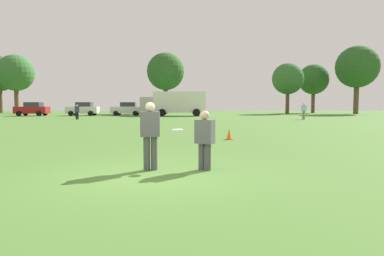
# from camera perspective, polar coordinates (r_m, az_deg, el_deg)

# --- Properties ---
(ground_plane) EXTENTS (144.33, 144.33, 0.00)m
(ground_plane) POSITION_cam_1_polar(r_m,az_deg,el_deg) (7.89, -7.45, -7.84)
(ground_plane) COLOR #47702D
(player_thrower) EXTENTS (0.49, 0.31, 1.66)m
(player_thrower) POSITION_cam_1_polar(r_m,az_deg,el_deg) (8.43, -6.91, -0.65)
(player_thrower) COLOR #4C4C51
(player_thrower) RESTS_ON ground
(player_defender) EXTENTS (0.51, 0.43, 1.45)m
(player_defender) POSITION_cam_1_polar(r_m,az_deg,el_deg) (8.37, 2.12, -1.53)
(player_defender) COLOR #4C4C51
(player_defender) RESTS_ON ground
(frisbee) EXTENTS (0.27, 0.27, 0.04)m
(frisbee) POSITION_cam_1_polar(r_m,az_deg,el_deg) (8.56, -2.41, -0.30)
(frisbee) COLOR white
(traffic_cone) EXTENTS (0.32, 0.32, 0.48)m
(traffic_cone) POSITION_cam_1_polar(r_m,az_deg,el_deg) (15.65, 6.15, -1.08)
(traffic_cone) COLOR #D8590C
(traffic_cone) RESTS_ON ground
(parked_car_mid_left) EXTENTS (4.27, 2.34, 1.82)m
(parked_car_mid_left) POSITION_cam_1_polar(r_m,az_deg,el_deg) (50.57, -24.87, 2.88)
(parked_car_mid_left) COLOR maroon
(parked_car_mid_left) RESTS_ON ground
(parked_car_center) EXTENTS (4.27, 2.34, 1.82)m
(parked_car_center) POSITION_cam_1_polar(r_m,az_deg,el_deg) (49.03, -17.55, 3.04)
(parked_car_center) COLOR silver
(parked_car_center) RESTS_ON ground
(parked_car_mid_right) EXTENTS (4.27, 2.34, 1.82)m
(parked_car_mid_right) POSITION_cam_1_polar(r_m,az_deg,el_deg) (48.02, -10.67, 3.14)
(parked_car_mid_right) COLOR silver
(parked_car_mid_right) RESTS_ON ground
(box_truck) EXTENTS (8.58, 3.22, 3.18)m
(box_truck) POSITION_cam_1_polar(r_m,az_deg,el_deg) (45.77, -2.89, 4.20)
(box_truck) COLOR white
(box_truck) RESTS_ON ground
(bystander_sideline_watcher) EXTENTS (0.50, 0.53, 1.70)m
(bystander_sideline_watcher) POSITION_cam_1_polar(r_m,az_deg,el_deg) (37.16, 17.98, 2.82)
(bystander_sideline_watcher) COLOR gray
(bystander_sideline_watcher) RESTS_ON ground
(bystander_far_jogger) EXTENTS (0.48, 0.42, 1.52)m
(bystander_far_jogger) POSITION_cam_1_polar(r_m,az_deg,el_deg) (37.56, -18.46, 2.67)
(bystander_far_jogger) COLOR black
(bystander_far_jogger) RESTS_ON ground
(tree_center_elm) EXTENTS (5.95, 5.95, 9.66)m
(tree_center_elm) POSITION_cam_1_polar(r_m,az_deg,el_deg) (64.29, -27.11, 8.08)
(tree_center_elm) COLOR brown
(tree_center_elm) RESTS_ON ground
(tree_east_birch) EXTENTS (6.18, 6.18, 10.04)m
(tree_east_birch) POSITION_cam_1_polar(r_m,az_deg,el_deg) (58.02, -4.40, 9.26)
(tree_east_birch) COLOR brown
(tree_east_birch) RESTS_ON ground
(tree_east_oak) EXTENTS (4.98, 4.98, 8.09)m
(tree_east_oak) POSITION_cam_1_polar(r_m,az_deg,el_deg) (57.48, 15.55, 7.83)
(tree_east_oak) COLOR brown
(tree_east_oak) RESTS_ON ground
(tree_far_east_pine) EXTENTS (5.18, 5.18, 8.41)m
(tree_far_east_pine) POSITION_cam_1_polar(r_m,az_deg,el_deg) (63.67, 19.44, 7.56)
(tree_far_east_pine) COLOR brown
(tree_far_east_pine) RESTS_ON ground
(tree_far_west_pine) EXTENTS (6.59, 6.59, 10.71)m
(tree_far_west_pine) POSITION_cam_1_polar(r_m,az_deg,el_deg) (60.80, 25.62, 9.07)
(tree_far_west_pine) COLOR brown
(tree_far_west_pine) RESTS_ON ground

